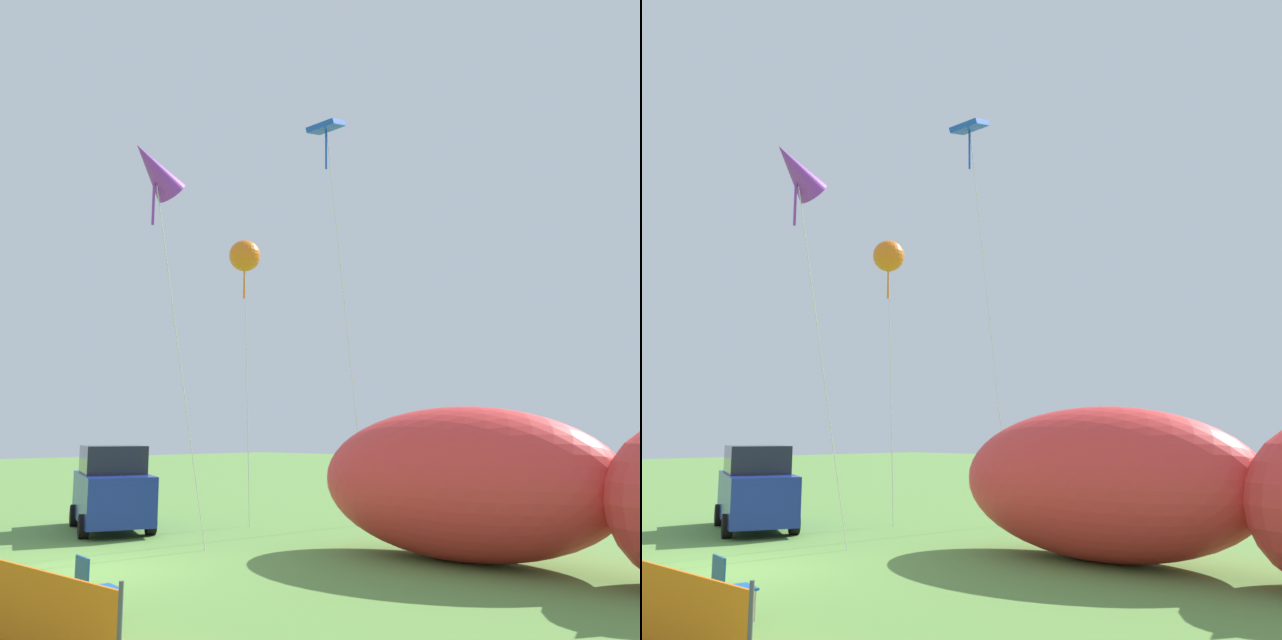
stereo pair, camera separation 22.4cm
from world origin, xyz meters
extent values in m
plane|color=#609342|center=(0.00, 0.00, 0.00)|extent=(120.00, 120.00, 0.00)
cube|color=navy|center=(-4.68, 3.41, 0.86)|extent=(4.50, 3.22, 1.22)
cube|color=#1E232D|center=(-4.87, 3.50, 1.84)|extent=(2.72, 2.33, 0.73)
cylinder|color=black|center=(-3.17, 3.63, 0.29)|extent=(0.63, 0.45, 0.58)
cylinder|color=black|center=(-3.83, 2.14, 0.29)|extent=(0.63, 0.45, 0.58)
cylinder|color=black|center=(-5.54, 4.68, 0.29)|extent=(0.63, 0.45, 0.58)
cylinder|color=black|center=(-6.20, 3.20, 0.29)|extent=(0.63, 0.45, 0.58)
cube|color=#1959A5|center=(3.39, -1.66, 0.42)|extent=(0.58, 0.58, 0.03)
cube|color=#1959A5|center=(3.35, -1.90, 0.65)|extent=(0.48, 0.11, 0.45)
cylinder|color=#A5A5AD|center=(3.21, -1.42, 0.21)|extent=(0.02, 0.02, 0.42)
cylinder|color=#A5A5AD|center=(3.64, -1.49, 0.21)|extent=(0.02, 0.02, 0.42)
cylinder|color=#A5A5AD|center=(3.14, -1.84, 0.21)|extent=(0.02, 0.02, 0.42)
cylinder|color=#A5A5AD|center=(3.56, -1.91, 0.21)|extent=(0.02, 0.02, 0.42)
ellipsoid|color=red|center=(4.64, 5.73, 1.54)|extent=(6.82, 3.26, 3.08)
ellipsoid|color=yellow|center=(4.64, 5.73, 0.85)|extent=(4.37, 2.42, 1.39)
cylinder|color=#4C4C51|center=(5.95, -2.93, 0.52)|extent=(0.05, 0.05, 1.05)
cylinder|color=silver|center=(-0.57, 8.24, 5.72)|extent=(0.27, 1.46, 11.44)
cube|color=blue|center=(-0.69, 7.52, 11.44)|extent=(1.11, 1.09, 0.53)
cylinder|color=blue|center=(-0.69, 7.52, 10.74)|extent=(0.06, 0.06, 1.20)
cylinder|color=silver|center=(-2.87, 6.53, 3.90)|extent=(0.60, 0.19, 7.80)
sphere|color=orange|center=(-3.16, 6.61, 7.80)|extent=(0.94, 0.94, 0.94)
cylinder|color=orange|center=(-3.16, 6.61, 7.10)|extent=(0.06, 0.06, 1.20)
cylinder|color=silver|center=(-0.45, 2.37, 4.23)|extent=(0.43, 1.42, 8.47)
cone|color=purple|center=(-0.66, 1.67, 8.46)|extent=(0.86, 1.55, 1.41)
cylinder|color=purple|center=(-0.66, 1.67, 7.76)|extent=(0.06, 0.06, 1.20)
camera|label=1|loc=(12.57, -7.13, 2.54)|focal=40.00mm
camera|label=2|loc=(12.74, -6.98, 2.54)|focal=40.00mm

